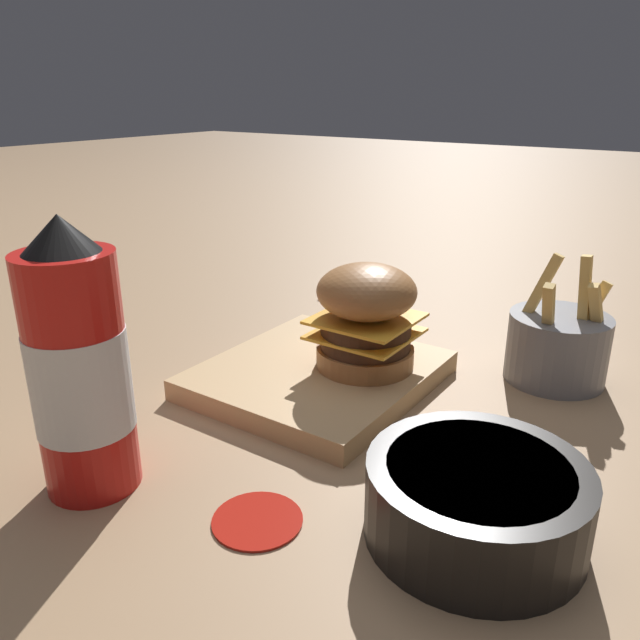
# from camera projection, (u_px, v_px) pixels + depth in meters

# --- Properties ---
(ground_plane) EXTENTS (6.00, 6.00, 0.00)m
(ground_plane) POSITION_uv_depth(u_px,v_px,m) (308.00, 381.00, 0.67)
(ground_plane) COLOR #9E7A56
(serving_board) EXTENTS (0.24, 0.21, 0.02)m
(serving_board) POSITION_uv_depth(u_px,v_px,m) (320.00, 374.00, 0.66)
(serving_board) COLOR tan
(serving_board) RESTS_ON ground_plane
(burger) EXTENTS (0.10, 0.10, 0.11)m
(burger) POSITION_uv_depth(u_px,v_px,m) (366.00, 316.00, 0.64)
(burger) COLOR #9E6638
(burger) RESTS_ON serving_board
(ketchup_bottle) EXTENTS (0.07, 0.07, 0.22)m
(ketchup_bottle) POSITION_uv_depth(u_px,v_px,m) (79.00, 370.00, 0.46)
(ketchup_bottle) COLOR red
(ketchup_bottle) RESTS_ON ground_plane
(fries_basket) EXTENTS (0.10, 0.10, 0.14)m
(fries_basket) POSITION_uv_depth(u_px,v_px,m) (557.00, 346.00, 0.66)
(fries_basket) COLOR slate
(fries_basket) RESTS_ON ground_plane
(side_bowl) EXTENTS (0.15, 0.15, 0.06)m
(side_bowl) POSITION_uv_depth(u_px,v_px,m) (476.00, 499.00, 0.43)
(side_bowl) COLOR black
(side_bowl) RESTS_ON ground_plane
(spoon) EXTENTS (0.03, 0.16, 0.01)m
(spoon) POSITION_uv_depth(u_px,v_px,m) (386.00, 310.00, 0.87)
(spoon) COLOR silver
(spoon) RESTS_ON ground_plane
(ketchup_puddle) EXTENTS (0.07, 0.07, 0.00)m
(ketchup_puddle) POSITION_uv_depth(u_px,v_px,m) (257.00, 519.00, 0.45)
(ketchup_puddle) COLOR #B21E14
(ketchup_puddle) RESTS_ON ground_plane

